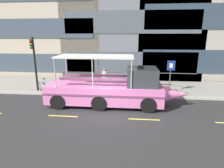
# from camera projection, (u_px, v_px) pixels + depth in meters

# --- Properties ---
(ground_plane) EXTENTS (120.00, 120.00, 0.00)m
(ground_plane) POSITION_uv_depth(u_px,v_px,m) (104.00, 113.00, 11.35)
(ground_plane) COLOR #2B2B2D
(sidewalk) EXTENTS (32.00, 4.80, 0.18)m
(sidewalk) POSITION_uv_depth(u_px,v_px,m) (113.00, 87.00, 16.71)
(sidewalk) COLOR gray
(sidewalk) RESTS_ON ground_plane
(curb_edge) EXTENTS (32.00, 0.18, 0.18)m
(curb_edge) POSITION_uv_depth(u_px,v_px,m) (110.00, 96.00, 14.31)
(curb_edge) COLOR #B2ADA3
(curb_edge) RESTS_ON ground_plane
(lane_centreline) EXTENTS (25.80, 0.12, 0.01)m
(lane_centreline) POSITION_uv_depth(u_px,v_px,m) (103.00, 118.00, 10.66)
(lane_centreline) COLOR #DBD64C
(lane_centreline) RESTS_ON ground_plane
(curb_guardrail) EXTENTS (11.43, 0.09, 0.87)m
(curb_guardrail) POSITION_uv_depth(u_px,v_px,m) (108.00, 86.00, 14.48)
(curb_guardrail) COLOR gray
(curb_guardrail) RESTS_ON sidewalk
(traffic_light_pole) EXTENTS (0.24, 0.46, 4.38)m
(traffic_light_pole) POSITION_uv_depth(u_px,v_px,m) (34.00, 59.00, 14.64)
(traffic_light_pole) COLOR black
(traffic_light_pole) RESTS_ON sidewalk
(parking_sign) EXTENTS (0.60, 0.12, 2.59)m
(parking_sign) POSITION_uv_depth(u_px,v_px,m) (171.00, 71.00, 14.31)
(parking_sign) COLOR #4C4F54
(parking_sign) RESTS_ON sidewalk
(leaned_bicycle) EXTENTS (1.74, 0.46, 0.96)m
(leaned_bicycle) POSITION_uv_depth(u_px,v_px,m) (47.00, 85.00, 15.51)
(leaned_bicycle) COLOR black
(leaned_bicycle) RESTS_ON sidewalk
(duck_tour_boat) EXTENTS (9.59, 2.47, 3.38)m
(duck_tour_boat) POSITION_uv_depth(u_px,v_px,m) (113.00, 89.00, 12.37)
(duck_tour_boat) COLOR pink
(duck_tour_boat) RESTS_ON ground_plane
(pedestrian_near_bow) EXTENTS (0.43, 0.30, 1.65)m
(pedestrian_near_bow) POSITION_uv_depth(u_px,v_px,m) (154.00, 79.00, 15.18)
(pedestrian_near_bow) COLOR black
(pedestrian_near_bow) RESTS_ON sidewalk
(pedestrian_mid_left) EXTENTS (0.49, 0.27, 1.75)m
(pedestrian_mid_left) POSITION_uv_depth(u_px,v_px,m) (105.00, 76.00, 15.93)
(pedestrian_mid_left) COLOR #47423D
(pedestrian_mid_left) RESTS_ON sidewalk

